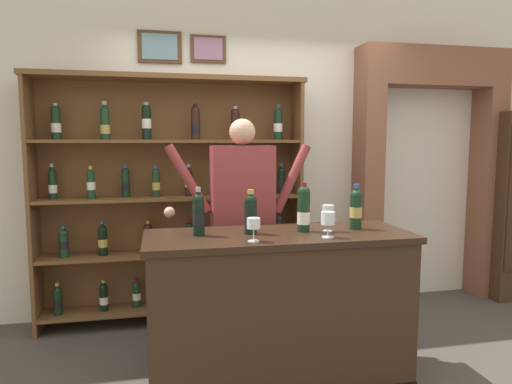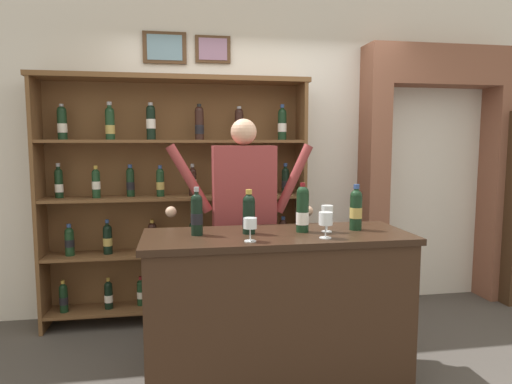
{
  "view_description": "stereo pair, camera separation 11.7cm",
  "coord_description": "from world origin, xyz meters",
  "px_view_note": "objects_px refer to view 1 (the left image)",
  "views": [
    {
      "loc": [
        -0.86,
        -2.68,
        1.56
      ],
      "look_at": [
        -0.22,
        0.3,
        1.22
      ],
      "focal_mm": 31.62,
      "sensor_mm": 36.0,
      "label": 1
    },
    {
      "loc": [
        -0.74,
        -2.7,
        1.56
      ],
      "look_at": [
        -0.22,
        0.3,
        1.22
      ],
      "focal_mm": 31.62,
      "sensor_mm": 36.0,
      "label": 2
    }
  ],
  "objects_px": {
    "wine_shelf": "(172,194)",
    "tasting_bottle_grappa": "(304,209)",
    "wine_glass_spare": "(328,220)",
    "tasting_bottle_super_tuscan": "(251,214)",
    "shopkeeper": "(242,207)",
    "tasting_bottle_prosecco": "(199,214)",
    "tasting_counter": "(279,310)",
    "wine_glass_right": "(254,225)",
    "wine_glass_left": "(328,213)",
    "tasting_bottle_chianti": "(356,208)"
  },
  "relations": [
    {
      "from": "wine_shelf",
      "to": "tasting_bottle_grappa",
      "type": "xyz_separation_m",
      "value": [
        0.79,
        -1.2,
        0.02
      ]
    },
    {
      "from": "wine_glass_spare",
      "to": "wine_shelf",
      "type": "bearing_deg",
      "value": 121.86
    },
    {
      "from": "tasting_bottle_super_tuscan",
      "to": "tasting_bottle_grappa",
      "type": "height_order",
      "value": "tasting_bottle_grappa"
    },
    {
      "from": "shopkeeper",
      "to": "tasting_bottle_prosecco",
      "type": "xyz_separation_m",
      "value": [
        -0.37,
        -0.54,
        0.05
      ]
    },
    {
      "from": "tasting_counter",
      "to": "shopkeeper",
      "type": "distance_m",
      "value": 0.83
    },
    {
      "from": "wine_shelf",
      "to": "wine_glass_right",
      "type": "distance_m",
      "value": 1.48
    },
    {
      "from": "wine_glass_spare",
      "to": "wine_glass_left",
      "type": "bearing_deg",
      "value": 68.75
    },
    {
      "from": "tasting_bottle_grappa",
      "to": "wine_glass_right",
      "type": "distance_m",
      "value": 0.43
    },
    {
      "from": "tasting_bottle_prosecco",
      "to": "wine_glass_left",
      "type": "relative_size",
      "value": 1.74
    },
    {
      "from": "shopkeeper",
      "to": "wine_glass_left",
      "type": "relative_size",
      "value": 10.13
    },
    {
      "from": "tasting_counter",
      "to": "wine_glass_right",
      "type": "xyz_separation_m",
      "value": [
        -0.2,
        -0.2,
        0.59
      ]
    },
    {
      "from": "tasting_bottle_super_tuscan",
      "to": "wine_glass_spare",
      "type": "distance_m",
      "value": 0.48
    },
    {
      "from": "wine_glass_right",
      "to": "wine_shelf",
      "type": "bearing_deg",
      "value": 106.47
    },
    {
      "from": "shopkeeper",
      "to": "tasting_bottle_super_tuscan",
      "type": "height_order",
      "value": "shopkeeper"
    },
    {
      "from": "tasting_counter",
      "to": "shopkeeper",
      "type": "relative_size",
      "value": 0.96
    },
    {
      "from": "tasting_counter",
      "to": "wine_glass_spare",
      "type": "relative_size",
      "value": 10.61
    },
    {
      "from": "wine_shelf",
      "to": "tasting_bottle_chianti",
      "type": "height_order",
      "value": "wine_shelf"
    },
    {
      "from": "tasting_counter",
      "to": "tasting_bottle_super_tuscan",
      "type": "bearing_deg",
      "value": 171.37
    },
    {
      "from": "tasting_counter",
      "to": "tasting_bottle_prosecco",
      "type": "height_order",
      "value": "tasting_bottle_prosecco"
    },
    {
      "from": "wine_shelf",
      "to": "shopkeeper",
      "type": "distance_m",
      "value": 0.81
    },
    {
      "from": "tasting_bottle_super_tuscan",
      "to": "wine_glass_spare",
      "type": "height_order",
      "value": "tasting_bottle_super_tuscan"
    },
    {
      "from": "tasting_counter",
      "to": "wine_glass_spare",
      "type": "xyz_separation_m",
      "value": [
        0.25,
        -0.18,
        0.6
      ]
    },
    {
      "from": "wine_shelf",
      "to": "tasting_bottle_prosecco",
      "type": "distance_m",
      "value": 1.19
    },
    {
      "from": "shopkeeper",
      "to": "tasting_bottle_grappa",
      "type": "height_order",
      "value": "shopkeeper"
    },
    {
      "from": "wine_glass_right",
      "to": "tasting_bottle_super_tuscan",
      "type": "bearing_deg",
      "value": 82.91
    },
    {
      "from": "wine_shelf",
      "to": "wine_glass_right",
      "type": "bearing_deg",
      "value": -73.53
    },
    {
      "from": "tasting_counter",
      "to": "tasting_bottle_grappa",
      "type": "distance_m",
      "value": 0.66
    },
    {
      "from": "shopkeeper",
      "to": "tasting_bottle_super_tuscan",
      "type": "bearing_deg",
      "value": -95.01
    },
    {
      "from": "tasting_bottle_chianti",
      "to": "wine_glass_left",
      "type": "bearing_deg",
      "value": -169.83
    },
    {
      "from": "tasting_counter",
      "to": "wine_glass_left",
      "type": "height_order",
      "value": "wine_glass_left"
    },
    {
      "from": "wine_glass_left",
      "to": "wine_glass_spare",
      "type": "relative_size",
      "value": 1.09
    },
    {
      "from": "wine_glass_right",
      "to": "tasting_counter",
      "type": "bearing_deg",
      "value": 43.92
    },
    {
      "from": "tasting_counter",
      "to": "tasting_bottle_chianti",
      "type": "bearing_deg",
      "value": 3.37
    },
    {
      "from": "tasting_bottle_super_tuscan",
      "to": "wine_glass_left",
      "type": "relative_size",
      "value": 1.62
    },
    {
      "from": "tasting_bottle_chianti",
      "to": "wine_glass_right",
      "type": "bearing_deg",
      "value": -162.76
    },
    {
      "from": "wine_shelf",
      "to": "wine_glass_spare",
      "type": "bearing_deg",
      "value": -58.14
    },
    {
      "from": "tasting_bottle_super_tuscan",
      "to": "wine_glass_left",
      "type": "height_order",
      "value": "tasting_bottle_super_tuscan"
    },
    {
      "from": "tasting_bottle_prosecco",
      "to": "wine_glass_right",
      "type": "xyz_separation_m",
      "value": [
        0.29,
        -0.23,
        -0.04
      ]
    },
    {
      "from": "wine_glass_right",
      "to": "wine_glass_left",
      "type": "relative_size",
      "value": 0.81
    },
    {
      "from": "tasting_bottle_chianti",
      "to": "tasting_bottle_super_tuscan",
      "type": "bearing_deg",
      "value": -179.64
    },
    {
      "from": "tasting_bottle_grappa",
      "to": "wine_glass_left",
      "type": "height_order",
      "value": "tasting_bottle_grappa"
    },
    {
      "from": "shopkeeper",
      "to": "wine_glass_spare",
      "type": "height_order",
      "value": "shopkeeper"
    },
    {
      "from": "tasting_bottle_prosecco",
      "to": "tasting_counter",
      "type": "bearing_deg",
      "value": -4.38
    },
    {
      "from": "wine_shelf",
      "to": "tasting_counter",
      "type": "distance_m",
      "value": 1.51
    },
    {
      "from": "tasting_bottle_super_tuscan",
      "to": "tasting_bottle_chianti",
      "type": "relative_size",
      "value": 0.93
    },
    {
      "from": "wine_glass_right",
      "to": "wine_glass_left",
      "type": "bearing_deg",
      "value": 19.9
    },
    {
      "from": "tasting_bottle_prosecco",
      "to": "tasting_bottle_chianti",
      "type": "relative_size",
      "value": 1.0
    },
    {
      "from": "tasting_counter",
      "to": "tasting_bottle_prosecco",
      "type": "distance_m",
      "value": 0.8
    },
    {
      "from": "wine_glass_right",
      "to": "wine_glass_spare",
      "type": "distance_m",
      "value": 0.46
    },
    {
      "from": "shopkeeper",
      "to": "wine_glass_spare",
      "type": "distance_m",
      "value": 0.85
    }
  ]
}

